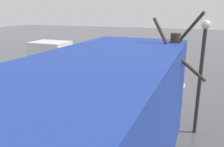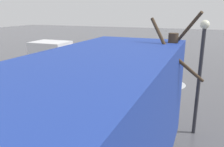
{
  "view_description": "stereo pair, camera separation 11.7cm",
  "coord_description": "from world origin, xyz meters",
  "px_view_note": "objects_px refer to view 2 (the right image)",
  "views": [
    {
      "loc": [
        -3.26,
        11.6,
        4.14
      ],
      "look_at": [
        0.7,
        1.27,
        1.05
      ],
      "focal_mm": 36.26,
      "sensor_mm": 36.0,
      "label": 1
    },
    {
      "loc": [
        -3.37,
        11.56,
        4.14
      ],
      "look_at": [
        0.7,
        1.27,
        1.05
      ],
      "focal_mm": 36.26,
      "sensor_mm": 36.0,
      "label": 2
    }
  ],
  "objects_px": {
    "pedestrian_pink_side": "(137,65)",
    "bare_tree_near": "(170,97)",
    "hand_dolly_boxes": "(108,79)",
    "pedestrian_black_side": "(110,59)",
    "street_lamp": "(200,67)",
    "cargo_van_parked_right": "(69,62)",
    "shopping_cart_vendor": "(123,80)"
  },
  "relations": [
    {
      "from": "hand_dolly_boxes",
      "to": "street_lamp",
      "type": "bearing_deg",
      "value": 144.75
    },
    {
      "from": "pedestrian_pink_side",
      "to": "bare_tree_near",
      "type": "bearing_deg",
      "value": 114.92
    },
    {
      "from": "shopping_cart_vendor",
      "to": "street_lamp",
      "type": "height_order",
      "value": "street_lamp"
    },
    {
      "from": "shopping_cart_vendor",
      "to": "street_lamp",
      "type": "xyz_separation_m",
      "value": [
        -3.77,
        3.3,
        1.8
      ]
    },
    {
      "from": "pedestrian_black_side",
      "to": "hand_dolly_boxes",
      "type": "bearing_deg",
      "value": 96.76
    },
    {
      "from": "shopping_cart_vendor",
      "to": "bare_tree_near",
      "type": "height_order",
      "value": "bare_tree_near"
    },
    {
      "from": "hand_dolly_boxes",
      "to": "pedestrian_black_side",
      "type": "relative_size",
      "value": 0.61
    },
    {
      "from": "pedestrian_pink_side",
      "to": "hand_dolly_boxes",
      "type": "bearing_deg",
      "value": -15.15
    },
    {
      "from": "hand_dolly_boxes",
      "to": "bare_tree_near",
      "type": "distance_m",
      "value": 6.62
    },
    {
      "from": "pedestrian_black_side",
      "to": "street_lamp",
      "type": "xyz_separation_m",
      "value": [
        -4.6,
        3.63,
        0.79
      ]
    },
    {
      "from": "pedestrian_pink_side",
      "to": "street_lamp",
      "type": "distance_m",
      "value": 4.06
    },
    {
      "from": "shopping_cart_vendor",
      "to": "pedestrian_pink_side",
      "type": "bearing_deg",
      "value": 148.99
    },
    {
      "from": "hand_dolly_boxes",
      "to": "pedestrian_black_side",
      "type": "bearing_deg",
      "value": -83.24
    },
    {
      "from": "pedestrian_black_side",
      "to": "cargo_van_parked_right",
      "type": "bearing_deg",
      "value": 0.57
    },
    {
      "from": "pedestrian_black_side",
      "to": "bare_tree_near",
      "type": "height_order",
      "value": "bare_tree_near"
    },
    {
      "from": "cargo_van_parked_right",
      "to": "hand_dolly_boxes",
      "type": "relative_size",
      "value": 4.07
    },
    {
      "from": "shopping_cart_vendor",
      "to": "street_lamp",
      "type": "distance_m",
      "value": 5.32
    },
    {
      "from": "hand_dolly_boxes",
      "to": "pedestrian_pink_side",
      "type": "xyz_separation_m",
      "value": [
        -1.68,
        0.45,
        1.01
      ]
    },
    {
      "from": "pedestrian_pink_side",
      "to": "street_lamp",
      "type": "relative_size",
      "value": 0.56
    },
    {
      "from": "pedestrian_pink_side",
      "to": "street_lamp",
      "type": "xyz_separation_m",
      "value": [
        -2.87,
        2.76,
        0.79
      ]
    },
    {
      "from": "shopping_cart_vendor",
      "to": "street_lamp",
      "type": "relative_size",
      "value": 0.27
    },
    {
      "from": "shopping_cart_vendor",
      "to": "pedestrian_pink_side",
      "type": "relative_size",
      "value": 0.49
    },
    {
      "from": "cargo_van_parked_right",
      "to": "pedestrian_pink_side",
      "type": "relative_size",
      "value": 2.49
    },
    {
      "from": "pedestrian_black_side",
      "to": "bare_tree_near",
      "type": "bearing_deg",
      "value": 125.07
    },
    {
      "from": "cargo_van_parked_right",
      "to": "pedestrian_black_side",
      "type": "bearing_deg",
      "value": -179.43
    },
    {
      "from": "pedestrian_pink_side",
      "to": "pedestrian_black_side",
      "type": "distance_m",
      "value": 1.93
    },
    {
      "from": "cargo_van_parked_right",
      "to": "shopping_cart_vendor",
      "type": "height_order",
      "value": "cargo_van_parked_right"
    },
    {
      "from": "shopping_cart_vendor",
      "to": "hand_dolly_boxes",
      "type": "height_order",
      "value": "hand_dolly_boxes"
    },
    {
      "from": "pedestrian_black_side",
      "to": "street_lamp",
      "type": "relative_size",
      "value": 0.56
    },
    {
      "from": "pedestrian_pink_side",
      "to": "bare_tree_near",
      "type": "height_order",
      "value": "bare_tree_near"
    },
    {
      "from": "hand_dolly_boxes",
      "to": "pedestrian_black_side",
      "type": "xyz_separation_m",
      "value": [
        0.05,
        -0.41,
        1.01
      ]
    },
    {
      "from": "pedestrian_pink_side",
      "to": "pedestrian_black_side",
      "type": "height_order",
      "value": "same"
    }
  ]
}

